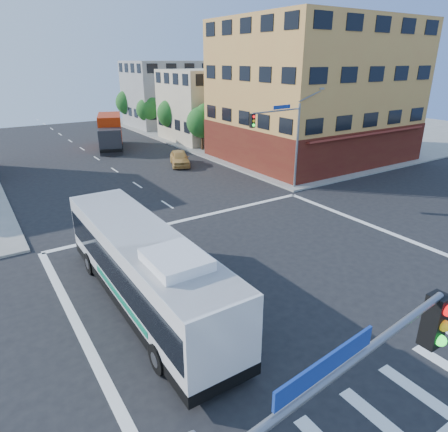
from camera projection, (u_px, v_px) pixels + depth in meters
ground at (280, 278)px, 19.98m from camera, size 120.00×120.00×0.00m
sidewalk_ne at (304, 126)px, 65.01m from camera, size 50.00×50.00×0.15m
corner_building_ne at (313, 103)px, 42.38m from camera, size 18.10×15.44×14.00m
building_east_near at (213, 105)px, 53.44m from camera, size 12.06×10.06×9.00m
building_east_far at (167, 94)px, 64.16m from camera, size 12.06×10.06×10.00m
signal_mast_ne at (283, 131)px, 31.04m from camera, size 7.91×1.13×8.07m
street_tree_a at (203, 120)px, 46.47m from camera, size 3.60×3.60×5.53m
street_tree_b at (172, 112)px, 52.65m from camera, size 3.80×3.80×5.79m
street_tree_c at (148, 108)px, 58.99m from camera, size 3.40×3.40×5.29m
street_tree_d at (129, 101)px, 65.07m from camera, size 4.00×4.00×6.03m
transit_bus at (144, 267)px, 17.21m from camera, size 2.94×12.97×3.84m
box_truck at (110, 133)px, 48.42m from camera, size 5.20×9.06×3.92m
parked_car at (180, 158)px, 40.97m from camera, size 3.32×4.83×1.53m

